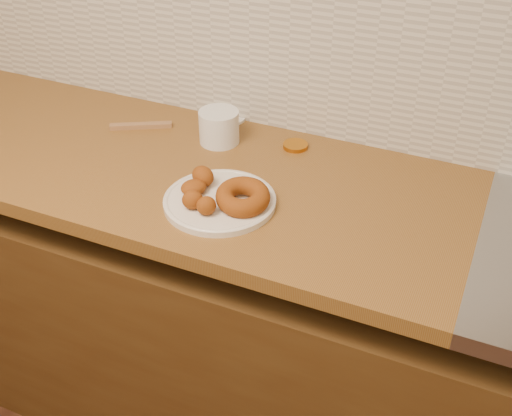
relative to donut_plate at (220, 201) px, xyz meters
The scene contains 10 objects.
base_cabinet 0.54m from the donut_plate, 61.45° to the left, with size 3.60×0.60×0.77m, color #4D3316.
butcher_block 0.60m from the donut_plate, 169.02° to the left, with size 2.30×0.62×0.04m, color brown.
backsplash 0.51m from the donut_plate, 81.43° to the left, with size 3.60×0.02×0.60m, color beige.
donut_plate is the anchor object (origin of this frame).
ring_donut 0.07m from the donut_plate, ahead, with size 0.12×0.12×0.04m, color brown.
fried_dough_chunks 0.05m from the donut_plate, 163.41° to the right, with size 0.13×0.17×0.05m.
plastic_tub 0.30m from the donut_plate, 116.66° to the left, with size 0.11×0.11×0.09m, color white.
tub_lid 0.43m from the donut_plate, 114.50° to the left, with size 0.12×0.12×0.01m, color white.
brass_jar_lid 0.32m from the donut_plate, 78.42° to the left, with size 0.07×0.07×0.01m, color #BD741A.
wooden_utensil 0.44m from the donut_plate, 146.27° to the left, with size 0.17×0.02×0.01m, color olive.
Camera 1 is at (0.51, 0.50, 1.74)m, focal length 45.00 mm.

